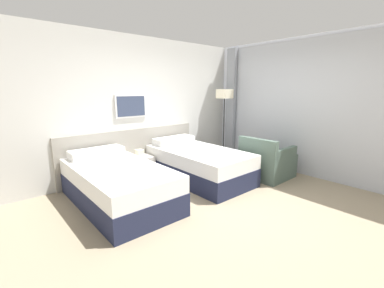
{
  "coord_description": "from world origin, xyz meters",
  "views": [
    {
      "loc": [
        -2.74,
        -2.38,
        1.71
      ],
      "look_at": [
        0.23,
        1.05,
        0.73
      ],
      "focal_mm": 24.0,
      "sensor_mm": 36.0,
      "label": 1
    }
  ],
  "objects_px": {
    "bed_near_door": "(118,184)",
    "nightstand": "(140,167)",
    "bed_near_window": "(198,164)",
    "armchair": "(267,163)",
    "floor_lamp": "(224,99)"
  },
  "relations": [
    {
      "from": "bed_near_door",
      "to": "nightstand",
      "type": "bearing_deg",
      "value": 43.56
    },
    {
      "from": "bed_near_window",
      "to": "nightstand",
      "type": "distance_m",
      "value": 1.13
    },
    {
      "from": "bed_near_door",
      "to": "armchair",
      "type": "height_order",
      "value": "armchair"
    },
    {
      "from": "nightstand",
      "to": "armchair",
      "type": "distance_m",
      "value": 2.48
    },
    {
      "from": "bed_near_window",
      "to": "armchair",
      "type": "relative_size",
      "value": 2.38
    },
    {
      "from": "floor_lamp",
      "to": "armchair",
      "type": "distance_m",
      "value": 1.79
    },
    {
      "from": "bed_near_door",
      "to": "floor_lamp",
      "type": "xyz_separation_m",
      "value": [
        2.92,
        0.52,
        1.17
      ]
    },
    {
      "from": "bed_near_door",
      "to": "floor_lamp",
      "type": "height_order",
      "value": "floor_lamp"
    },
    {
      "from": "armchair",
      "to": "nightstand",
      "type": "bearing_deg",
      "value": 49.62
    },
    {
      "from": "bed_near_door",
      "to": "nightstand",
      "type": "distance_m",
      "value": 1.13
    },
    {
      "from": "bed_near_window",
      "to": "armchair",
      "type": "bearing_deg",
      "value": -36.37
    },
    {
      "from": "bed_near_door",
      "to": "bed_near_window",
      "type": "bearing_deg",
      "value": 0.0
    },
    {
      "from": "nightstand",
      "to": "bed_near_door",
      "type": "bearing_deg",
      "value": -136.44
    },
    {
      "from": "floor_lamp",
      "to": "armchair",
      "type": "xyz_separation_m",
      "value": [
        -0.19,
        -1.32,
        -1.19
      ]
    },
    {
      "from": "bed_near_door",
      "to": "bed_near_window",
      "type": "relative_size",
      "value": 1.0
    }
  ]
}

